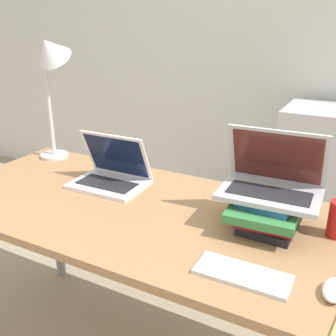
# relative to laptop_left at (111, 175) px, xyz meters

# --- Properties ---
(wall_back) EXTENTS (8.00, 0.05, 2.70)m
(wall_back) POSITION_rel_laptop_left_xyz_m (0.29, 1.51, 0.54)
(wall_back) COLOR silver
(wall_back) RESTS_ON ground_plane
(desk) EXTENTS (1.79, 0.75, 0.77)m
(desk) POSITION_rel_laptop_left_xyz_m (0.29, -0.13, -0.12)
(desk) COLOR #9E754C
(desk) RESTS_ON ground_plane
(laptop_left) EXTENTS (0.31, 0.23, 0.22)m
(laptop_left) POSITION_rel_laptop_left_xyz_m (0.00, 0.00, 0.00)
(laptop_left) COLOR silver
(laptop_left) RESTS_ON desk
(book_stack) EXTENTS (0.23, 0.28, 0.11)m
(book_stack) POSITION_rel_laptop_left_xyz_m (0.68, -0.05, 0.01)
(book_stack) COLOR black
(book_stack) RESTS_ON desk
(laptop_on_books) EXTENTS (0.34, 0.23, 0.22)m
(laptop_on_books) POSITION_rel_laptop_left_xyz_m (0.68, -0.02, 0.11)
(laptop_on_books) COLOR #B2B2B7
(laptop_on_books) RESTS_ON book_stack
(wireless_keyboard) EXTENTS (0.26, 0.11, 0.01)m
(wireless_keyboard) POSITION_rel_laptop_left_xyz_m (0.69, -0.35, -0.04)
(wireless_keyboard) COLOR silver
(wireless_keyboard) RESTS_ON desk
(mouse) EXTENTS (0.06, 0.10, 0.03)m
(mouse) POSITION_rel_laptop_left_xyz_m (0.92, -0.32, -0.03)
(mouse) COLOR white
(mouse) RESTS_ON desk
(desk_lamp) EXTENTS (0.23, 0.20, 0.62)m
(desk_lamp) POSITION_rel_laptop_left_xyz_m (-0.40, 0.12, 0.42)
(desk_lamp) COLOR silver
(desk_lamp) RESTS_ON desk
(mini_fridge) EXTENTS (0.56, 0.48, 0.93)m
(mini_fridge) POSITION_rel_laptop_left_xyz_m (0.74, 1.19, -0.34)
(mini_fridge) COLOR silver
(mini_fridge) RESTS_ON ground_plane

